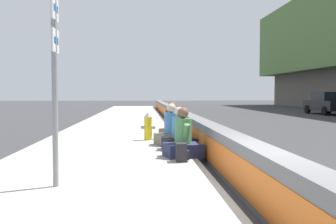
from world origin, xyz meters
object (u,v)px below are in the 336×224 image
at_px(seated_person_foreground, 183,141).
at_px(fire_hydrant, 148,126).
at_px(seated_person_rear, 171,132).
at_px(backpack, 182,152).
at_px(parked_car_midline, 327,103).
at_px(seated_person_far, 172,127).
at_px(seated_person_middle, 179,136).
at_px(route_sign_post, 55,54).

bearing_deg(seated_person_foreground, fire_hydrant, 12.56).
relative_size(seated_person_rear, backpack, 2.96).
distance_m(seated_person_foreground, parked_car_midline, 24.11).
bearing_deg(parked_car_midline, seated_person_rear, 144.04).
xyz_separation_m(fire_hydrant, backpack, (-4.07, -0.66, -0.25)).
bearing_deg(parked_car_midline, seated_person_far, 141.94).
bearing_deg(seated_person_foreground, seated_person_far, -0.34).
relative_size(seated_person_foreground, seated_person_far, 0.96).
bearing_deg(seated_person_far, seated_person_rear, 174.92).
xyz_separation_m(seated_person_middle, backpack, (-1.88, 0.12, -0.15)).
bearing_deg(fire_hydrant, seated_person_far, -70.41).
bearing_deg(fire_hydrant, backpack, -170.73).
xyz_separation_m(seated_person_rear, seated_person_far, (1.50, -0.13, 0.01)).
distance_m(route_sign_post, backpack, 3.65).
bearing_deg(fire_hydrant, seated_person_rear, -151.98).
bearing_deg(fire_hydrant, seated_person_foreground, -167.44).
xyz_separation_m(seated_person_far, backpack, (-4.34, 0.12, -0.18)).
bearing_deg(seated_person_foreground, seated_person_middle, -1.02).
relative_size(seated_person_far, parked_car_midline, 0.26).
xyz_separation_m(fire_hydrant, seated_person_foreground, (-3.41, -0.76, -0.09)).
height_order(fire_hydrant, seated_person_middle, seated_person_middle).
height_order(seated_person_foreground, backpack, seated_person_foreground).
relative_size(seated_person_far, backpack, 3.01).
height_order(seated_person_middle, backpack, seated_person_middle).
distance_m(seated_person_middle, seated_person_far, 2.46).
height_order(seated_person_foreground, seated_person_rear, seated_person_rear).
bearing_deg(seated_person_far, backpack, 178.43).
distance_m(backpack, parked_car_midline, 24.71).
bearing_deg(backpack, parked_car_midline, -32.05).
xyz_separation_m(seated_person_middle, parked_car_midline, (19.06, -12.99, 0.37)).
bearing_deg(parked_car_midline, route_sign_post, 146.48).
relative_size(fire_hydrant, seated_person_foreground, 0.77).
bearing_deg(fire_hydrant, seated_person_middle, -160.28).
height_order(seated_person_rear, parked_car_midline, parked_car_midline).
distance_m(seated_person_rear, parked_car_midline, 22.36).
bearing_deg(seated_person_rear, parked_car_midline, -35.96).
height_order(route_sign_post, parked_car_midline, route_sign_post).
bearing_deg(seated_person_foreground, parked_car_midline, -32.68).
bearing_deg(seated_person_middle, fire_hydrant, 19.72).
distance_m(seated_person_middle, backpack, 1.89).
xyz_separation_m(seated_person_middle, seated_person_far, (2.46, -0.00, 0.03)).
distance_m(route_sign_post, fire_hydrant, 6.66).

